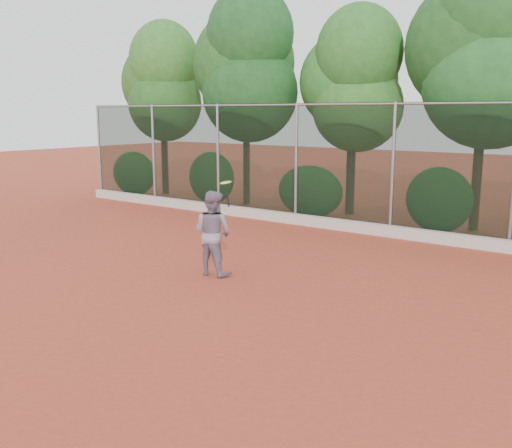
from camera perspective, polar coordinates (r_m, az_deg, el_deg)
The scene contains 7 objects.
ground at distance 9.87m, azimuth -3.50°, elevation -8.04°, with size 80.00×80.00×0.00m, color #AE3F29.
concrete_curb at distance 15.49m, azimuth 12.97°, elevation -0.67°, with size 24.00×0.20×0.30m, color beige.
tennis_player at distance 11.47m, azimuth -4.34°, elevation -0.89°, with size 0.83×0.65×1.71m, color gray.
chainlink_fence at distance 15.41m, azimuth 13.52°, elevation 5.68°, with size 24.09×0.09×3.50m.
foliage_backdrop at distance 17.42m, azimuth 14.87°, elevation 14.59°, with size 23.70×3.63×7.55m.
tennis_racket at distance 11.06m, azimuth -3.03°, elevation 3.94°, with size 0.30×0.30×0.52m.
tennis_ball_in_flight at distance 12.95m, azimuth -8.86°, elevation 2.20°, with size 0.06×0.06×0.06m.
Camera 1 is at (6.04, -7.11, 3.23)m, focal length 40.00 mm.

